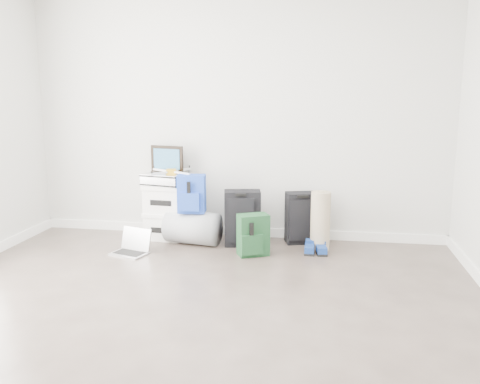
% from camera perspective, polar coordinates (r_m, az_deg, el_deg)
% --- Properties ---
extents(ground, '(5.00, 5.00, 0.00)m').
position_cam_1_polar(ground, '(3.42, -7.64, -16.26)').
color(ground, '#3D332D').
rests_on(ground, ground).
extents(room_envelope, '(4.52, 5.02, 2.71)m').
position_cam_1_polar(room_envelope, '(3.06, -8.39, 13.87)').
color(room_envelope, silver).
rests_on(room_envelope, ground).
extents(boxes_stack, '(0.44, 0.37, 0.60)m').
position_cam_1_polar(boxes_stack, '(5.57, -8.35, -2.17)').
color(boxes_stack, white).
rests_on(boxes_stack, ground).
extents(briefcase, '(0.48, 0.39, 0.12)m').
position_cam_1_polar(briefcase, '(5.50, -8.46, 1.46)').
color(briefcase, '#B2B2B7').
rests_on(briefcase, boxes_stack).
extents(painting, '(0.38, 0.10, 0.29)m').
position_cam_1_polar(painting, '(5.56, -8.21, 3.70)').
color(painting, black).
rests_on(painting, briefcase).
extents(drone, '(0.49, 0.49, 0.05)m').
position_cam_1_polar(drone, '(5.44, -7.75, 2.29)').
color(drone, gold).
rests_on(drone, briefcase).
extents(duffel_bag, '(0.61, 0.44, 0.34)m').
position_cam_1_polar(duffel_bag, '(5.37, -5.32, -4.01)').
color(duffel_bag, gray).
rests_on(duffel_bag, ground).
extents(blue_backpack, '(0.30, 0.23, 0.39)m').
position_cam_1_polar(blue_backpack, '(5.26, -5.47, -0.28)').
color(blue_backpack, '#172E98').
rests_on(blue_backpack, duffel_bag).
extents(large_suitcase, '(0.41, 0.30, 0.58)m').
position_cam_1_polar(large_suitcase, '(5.27, 0.25, -2.95)').
color(large_suitcase, black).
rests_on(large_suitcase, ground).
extents(green_backpack, '(0.34, 0.31, 0.41)m').
position_cam_1_polar(green_backpack, '(4.96, 1.47, -4.94)').
color(green_backpack, '#14391B').
rests_on(green_backpack, ground).
extents(carry_on, '(0.38, 0.30, 0.54)m').
position_cam_1_polar(carry_on, '(5.39, 7.01, -2.90)').
color(carry_on, black).
rests_on(carry_on, ground).
extents(shoes, '(0.23, 0.26, 0.08)m').
position_cam_1_polar(shoes, '(5.13, 8.44, -6.33)').
color(shoes, black).
rests_on(shoes, ground).
extents(rolled_rug, '(0.20, 0.20, 0.60)m').
position_cam_1_polar(rolled_rug, '(5.17, 9.01, -3.24)').
color(rolled_rug, tan).
rests_on(rolled_rug, ground).
extents(laptop, '(0.40, 0.33, 0.24)m').
position_cam_1_polar(laptop, '(5.18, -12.02, -6.10)').
color(laptop, silver).
rests_on(laptop, ground).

